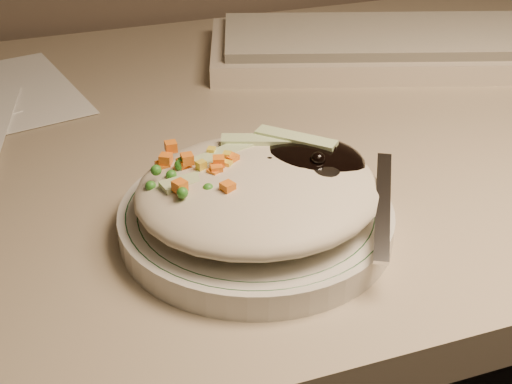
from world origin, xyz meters
name	(u,v)px	position (x,y,z in m)	size (l,w,h in m)	color
desk	(256,274)	(0.00, 1.38, 0.54)	(1.40, 0.70, 0.74)	gray
plate	(256,220)	(-0.07, 1.19, 0.75)	(0.22, 0.22, 0.02)	silver
plate_rim	(256,209)	(-0.07, 1.19, 0.76)	(0.21, 0.21, 0.00)	#144723
meal	(262,185)	(-0.06, 1.19, 0.78)	(0.21, 0.19, 0.05)	#BEB39A
keyboard	(417,45)	(0.25, 1.49, 0.76)	(0.54, 0.33, 0.04)	beige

